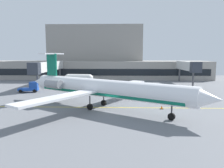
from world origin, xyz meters
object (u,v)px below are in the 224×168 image
at_px(pushback_tractor, 119,88).
at_px(fuel_tank, 79,78).
at_px(regional_jet, 101,88).
at_px(baggage_tug, 31,87).

bearing_deg(pushback_tractor, fuel_tank, 127.88).
relative_size(regional_jet, pushback_tractor, 6.61).
relative_size(baggage_tug, pushback_tractor, 1.01).
relative_size(regional_jet, baggage_tug, 6.54).
xyz_separation_m(pushback_tractor, fuel_tank, (-11.78, 15.15, 0.54)).
distance_m(baggage_tug, fuel_tank, 17.94).
bearing_deg(pushback_tractor, regional_jet, -99.82).
xyz_separation_m(regional_jet, pushback_tractor, (2.71, 15.68, -2.18)).
height_order(regional_jet, baggage_tug, regional_jet).
bearing_deg(pushback_tractor, baggage_tug, -176.77).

